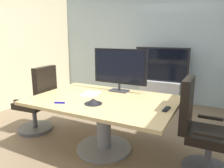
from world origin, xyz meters
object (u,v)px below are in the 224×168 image
at_px(office_chair_left, 38,105).
at_px(remote_control, 166,109).
at_px(conference_table, 104,111).
at_px(wall_display_unit, 160,85).
at_px(office_chair_right, 201,135).
at_px(tv_monitor, 120,68).
at_px(conference_phone, 93,101).

bearing_deg(office_chair_left, remote_control, 83.47).
distance_m(conference_table, office_chair_left, 1.22).
relative_size(conference_table, wall_display_unit, 1.44).
distance_m(office_chair_right, wall_display_unit, 2.52).
bearing_deg(office_chair_right, conference_table, 93.09).
distance_m(tv_monitor, remote_control, 1.04).
height_order(office_chair_left, tv_monitor, tv_monitor).
xyz_separation_m(office_chair_right, remote_control, (-0.37, -0.12, 0.28)).
bearing_deg(conference_table, tv_monitor, 87.70).
bearing_deg(tv_monitor, conference_phone, -91.68).
bearing_deg(conference_phone, office_chair_right, 14.47).
relative_size(tv_monitor, conference_phone, 3.82).
xyz_separation_m(office_chair_right, tv_monitor, (-1.20, 0.40, 0.63)).
xyz_separation_m(conference_phone, remote_control, (0.85, 0.19, -0.02)).
height_order(office_chair_right, conference_phone, office_chair_right).
bearing_deg(remote_control, office_chair_left, -178.01).
height_order(conference_table, office_chair_left, office_chair_left).
bearing_deg(conference_phone, remote_control, 12.72).
height_order(wall_display_unit, remote_control, wall_display_unit).
bearing_deg(tv_monitor, wall_display_unit, 85.25).
relative_size(office_chair_left, wall_display_unit, 0.83).
bearing_deg(office_chair_right, tv_monitor, 71.66).
distance_m(office_chair_right, tv_monitor, 1.42).
distance_m(office_chair_left, tv_monitor, 1.46).
relative_size(office_chair_left, office_chair_right, 1.00).
height_order(conference_table, remote_control, remote_control).
xyz_separation_m(office_chair_left, wall_display_unit, (1.40, 2.35, -0.01)).
bearing_deg(wall_display_unit, remote_control, -74.49).
distance_m(office_chair_left, remote_control, 2.09).
bearing_deg(remote_control, tv_monitor, 151.51).
height_order(office_chair_right, remote_control, office_chair_right).
height_order(tv_monitor, conference_phone, tv_monitor).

